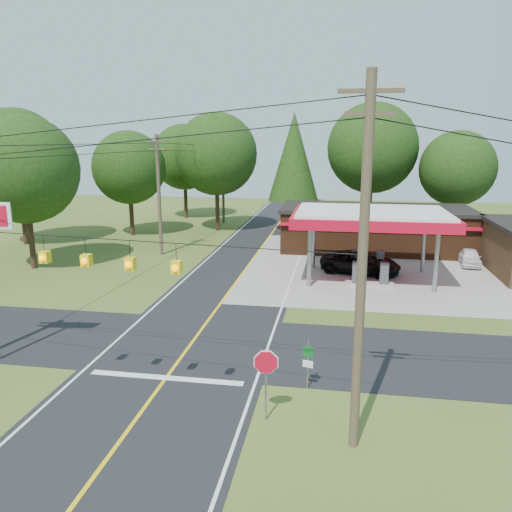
% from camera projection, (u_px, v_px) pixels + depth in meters
% --- Properties ---
extents(ground, '(120.00, 120.00, 0.00)m').
position_uv_depth(ground, '(191.00, 344.00, 23.99)').
color(ground, '#3A541D').
rests_on(ground, ground).
extents(main_highway, '(8.00, 120.00, 0.02)m').
position_uv_depth(main_highway, '(191.00, 344.00, 23.99)').
color(main_highway, black).
rests_on(main_highway, ground).
extents(cross_road, '(70.00, 7.00, 0.02)m').
position_uv_depth(cross_road, '(191.00, 344.00, 23.99)').
color(cross_road, black).
rests_on(cross_road, ground).
extents(lane_center_yellow, '(0.15, 110.00, 0.00)m').
position_uv_depth(lane_center_yellow, '(191.00, 343.00, 23.99)').
color(lane_center_yellow, yellow).
rests_on(lane_center_yellow, main_highway).
extents(gas_canopy, '(10.60, 7.40, 4.88)m').
position_uv_depth(gas_canopy, '(371.00, 219.00, 34.06)').
color(gas_canopy, gray).
rests_on(gas_canopy, ground).
extents(convenience_store, '(16.40, 7.55, 3.80)m').
position_uv_depth(convenience_store, '(375.00, 228.00, 44.03)').
color(convenience_store, '#4E2A16').
rests_on(convenience_store, ground).
extents(utility_pole_near_right, '(1.80, 0.30, 11.50)m').
position_uv_depth(utility_pole_near_right, '(362.00, 266.00, 14.71)').
color(utility_pole_near_right, '#473828').
rests_on(utility_pole_near_right, ground).
extents(utility_pole_far_left, '(1.80, 0.30, 10.00)m').
position_uv_depth(utility_pole_far_left, '(159.00, 193.00, 41.36)').
color(utility_pole_far_left, '#473828').
rests_on(utility_pole_far_left, ground).
extents(utility_pole_north, '(0.30, 0.30, 9.50)m').
position_uv_depth(utility_pole_north, '(223.00, 182.00, 57.54)').
color(utility_pole_north, '#473828').
rests_on(utility_pole_north, ground).
extents(overhead_beacons, '(17.04, 2.04, 1.03)m').
position_uv_depth(overhead_beacons, '(107.00, 242.00, 16.96)').
color(overhead_beacons, black).
rests_on(overhead_beacons, ground).
extents(treeline_backdrop, '(70.27, 51.59, 13.30)m').
position_uv_depth(treeline_backdrop, '(274.00, 163.00, 45.20)').
color(treeline_backdrop, '#332316').
rests_on(treeline_backdrop, ground).
extents(suv_car, '(6.94, 6.94, 1.59)m').
position_uv_depth(suv_car, '(361.00, 263.00, 36.38)').
color(suv_car, black).
rests_on(suv_car, ground).
extents(sedan_car, '(4.10, 4.10, 1.26)m').
position_uv_depth(sedan_car, '(470.00, 257.00, 38.73)').
color(sedan_car, white).
rests_on(sedan_car, ground).
extents(octagonal_stop_sign, '(0.91, 0.18, 2.64)m').
position_uv_depth(octagonal_stop_sign, '(266.00, 368.00, 17.06)').
color(octagonal_stop_sign, gray).
rests_on(octagonal_stop_sign, ground).
extents(route_sign_post, '(0.41, 0.14, 2.06)m').
position_uv_depth(route_sign_post, '(308.00, 360.00, 19.41)').
color(route_sign_post, gray).
rests_on(route_sign_post, ground).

